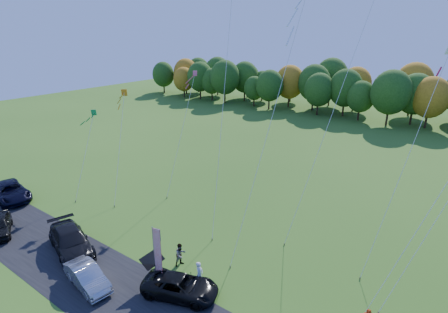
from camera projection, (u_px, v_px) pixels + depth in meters
The scene contains 18 objects.
ground at pixel (176, 270), 25.31m from camera, with size 160.00×160.00×0.00m, color #315C18.
asphalt_strip at pixel (133, 303), 22.25m from camera, with size 90.00×6.00×0.01m, color black.
tree_line at pixel (371, 120), 67.38m from camera, with size 116.00×12.00×10.00m, color #1E4711, non-canonical shape.
black_suv at pixel (180, 286), 22.69m from camera, with size 2.31×5.01×1.39m, color black.
silver_sedan at pixel (87, 277), 23.54m from camera, with size 1.53×4.38×1.44m, color #9D9DA1.
dark_truck_a at pixel (71, 241), 27.28m from camera, with size 2.44×6.01×1.74m, color black.
dark_suv_west at pixel (10, 191), 35.71m from camera, with size 2.81×6.08×1.69m, color black.
person_tailgate_a at pixel (199, 274), 23.50m from camera, with size 0.67×0.44×1.84m, color silver.
person_tailgate_b at pixel (181, 254), 25.59m from camera, with size 0.86×0.67×1.78m, color gray.
feather_flag at pixel (157, 250), 23.01m from camera, with size 0.57×0.20×4.46m.
kite_delta_blue at pixel (227, 49), 28.21m from camera, with size 4.93×10.15×30.64m.
kite_parafoil_orange at pixel (352, 60), 27.08m from camera, with size 5.67×12.98×28.86m.
kite_delta_red at pixel (272, 115), 25.09m from camera, with size 2.49×9.32×20.49m.
kite_diamond_yellow at pixel (119, 147), 35.28m from camera, with size 3.75×5.63×11.02m.
kite_diamond_green at pixel (85, 155), 35.98m from camera, with size 2.12×4.99×8.90m.
kite_diamond_white at pixel (405, 163), 24.00m from camera, with size 2.73×8.09×15.98m.
kite_diamond_pink at pixel (181, 133), 36.48m from camera, with size 1.23×6.39×12.67m.
kite_diamond_blue_low at pixel (409, 243), 20.39m from camera, with size 3.51×5.43×9.82m.
Camera 1 is at (15.06, -15.05, 16.35)m, focal length 28.00 mm.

